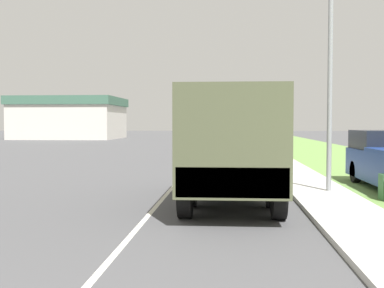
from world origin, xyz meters
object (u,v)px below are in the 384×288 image
(military_truck, at_px, (231,142))
(lamp_post, at_px, (324,36))
(car_nearest_ahead, at_px, (231,150))
(car_second_ahead, at_px, (232,142))

(military_truck, bearing_deg, lamp_post, 33.93)
(car_nearest_ahead, height_order, lamp_post, lamp_post)
(car_second_ahead, bearing_deg, car_nearest_ahead, -90.43)
(military_truck, bearing_deg, car_second_ahead, 89.57)
(military_truck, distance_m, lamp_post, 4.41)
(car_second_ahead, xyz_separation_m, lamp_post, (2.49, -22.14, 3.96))
(car_second_ahead, distance_m, lamp_post, 22.63)
(car_second_ahead, relative_size, lamp_post, 0.54)
(car_nearest_ahead, height_order, car_second_ahead, car_nearest_ahead)
(military_truck, bearing_deg, car_nearest_ahead, 89.58)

